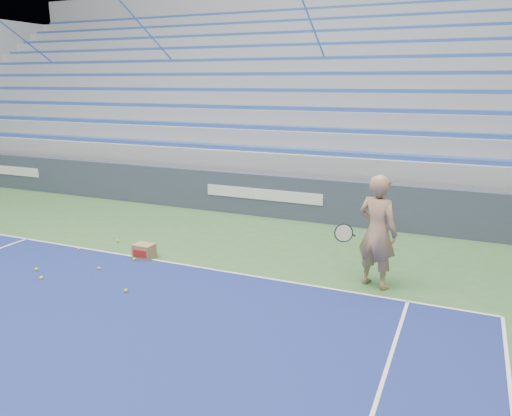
# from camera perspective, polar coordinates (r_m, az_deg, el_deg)

# --- Properties ---
(sponsor_barrier) EXTENTS (30.00, 0.32, 1.10)m
(sponsor_barrier) POSITION_cam_1_polar(r_m,az_deg,el_deg) (12.98, 1.05, 1.49)
(sponsor_barrier) COLOR #353E52
(sponsor_barrier) RESTS_ON ground
(bleachers) EXTENTS (31.00, 9.15, 7.30)m
(bleachers) POSITION_cam_1_polar(r_m,az_deg,el_deg) (18.11, 8.06, 10.78)
(bleachers) COLOR #969A9E
(bleachers) RESTS_ON ground
(tennis_player) EXTENTS (1.02, 0.96, 1.95)m
(tennis_player) POSITION_cam_1_polar(r_m,az_deg,el_deg) (8.63, 13.68, -2.64)
(tennis_player) COLOR tan
(tennis_player) RESTS_ON ground
(ball_box) EXTENTS (0.39, 0.31, 0.29)m
(ball_box) POSITION_cam_1_polar(r_m,az_deg,el_deg) (10.20, -12.66, -4.84)
(ball_box) COLOR #947047
(ball_box) RESTS_ON ground
(tennis_ball_0) EXTENTS (0.07, 0.07, 0.07)m
(tennis_ball_0) POSITION_cam_1_polar(r_m,az_deg,el_deg) (8.71, -14.64, -9.14)
(tennis_ball_0) COLOR #BBD12A
(tennis_ball_0) RESTS_ON ground
(tennis_ball_1) EXTENTS (0.07, 0.07, 0.07)m
(tennis_ball_1) POSITION_cam_1_polar(r_m,az_deg,el_deg) (9.83, -17.49, -6.61)
(tennis_ball_1) COLOR #BBD12A
(tennis_ball_1) RESTS_ON ground
(tennis_ball_2) EXTENTS (0.07, 0.07, 0.07)m
(tennis_ball_2) POSITION_cam_1_polar(r_m,az_deg,el_deg) (9.74, -23.32, -7.35)
(tennis_ball_2) COLOR #BBD12A
(tennis_ball_2) RESTS_ON ground
(tennis_ball_3) EXTENTS (0.07, 0.07, 0.07)m
(tennis_ball_3) POSITION_cam_1_polar(r_m,az_deg,el_deg) (10.13, -13.76, -5.71)
(tennis_ball_3) COLOR #BBD12A
(tennis_ball_3) RESTS_ON ground
(tennis_ball_4) EXTENTS (0.07, 0.07, 0.07)m
(tennis_ball_4) POSITION_cam_1_polar(r_m,az_deg,el_deg) (11.06, -19.59, -4.44)
(tennis_ball_4) COLOR #BBD12A
(tennis_ball_4) RESTS_ON ground
(tennis_ball_5) EXTENTS (0.07, 0.07, 0.07)m
(tennis_ball_5) POSITION_cam_1_polar(r_m,az_deg,el_deg) (11.36, -15.52, -3.64)
(tennis_ball_5) COLOR #BBD12A
(tennis_ball_5) RESTS_ON ground
(tennis_ball_6) EXTENTS (0.07, 0.07, 0.07)m
(tennis_ball_6) POSITION_cam_1_polar(r_m,az_deg,el_deg) (10.19, -23.81, -6.45)
(tennis_ball_6) COLOR #BBD12A
(tennis_ball_6) RESTS_ON ground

